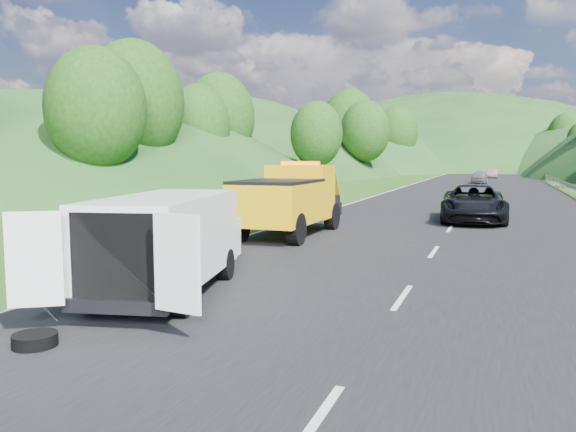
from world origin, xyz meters
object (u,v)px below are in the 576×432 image
at_px(tow_truck, 290,199).
at_px(child, 185,271).
at_px(white_van, 169,239).
at_px(worker, 125,305).
at_px(spare_tire, 35,347).
at_px(passing_suv, 473,222).
at_px(woman, 203,266).
at_px(suitcase, 146,247).

xyz_separation_m(tow_truck, child, (-0.21, -7.18, -1.35)).
relative_size(white_van, worker, 3.59).
xyz_separation_m(spare_tire, passing_suv, (5.59, 20.12, 0.00)).
distance_m(child, worker, 3.38).
bearing_deg(woman, worker, 163.19).
xyz_separation_m(woman, worker, (0.50, -4.07, 0.00)).
xyz_separation_m(tow_truck, white_van, (0.74, -9.42, -0.15)).
distance_m(child, passing_suv, 15.60).
relative_size(tow_truck, white_van, 1.01).
bearing_deg(child, tow_truck, 131.26).
distance_m(white_van, child, 2.72).
relative_size(white_van, spare_tire, 9.46).
bearing_deg(tow_truck, woman, -91.36).
xyz_separation_m(child, suitcase, (-2.16, 1.42, 0.29)).
height_order(woman, child, woman).
xyz_separation_m(tow_truck, suitcase, (-2.38, -5.76, -1.06)).
xyz_separation_m(woman, suitcase, (-2.27, 0.67, 0.29)).
xyz_separation_m(white_van, spare_tire, (-0.07, -3.68, -1.20)).
xyz_separation_m(tow_truck, passing_suv, (6.26, 7.02, -1.35)).
relative_size(child, spare_tire, 1.55).
relative_size(tow_truck, spare_tire, 9.58).
distance_m(worker, spare_tire, 2.61).
bearing_deg(woman, suitcase, 49.68).
bearing_deg(passing_suv, tow_truck, -135.08).
bearing_deg(spare_tire, worker, 96.24).
height_order(child, worker, worker).
relative_size(worker, spare_tire, 2.64).
distance_m(suitcase, spare_tire, 7.95).
height_order(tow_truck, child, tow_truck).
bearing_deg(suitcase, white_van, -49.59).
relative_size(woman, worker, 1.00).
distance_m(child, spare_tire, 5.99).
xyz_separation_m(white_van, child, (-0.96, 2.24, -1.20)).
xyz_separation_m(white_van, woman, (-0.85, 2.99, -1.20)).
bearing_deg(white_van, spare_tire, -103.73).
height_order(suitcase, spare_tire, suitcase).
bearing_deg(suitcase, passing_suv, 55.95).
relative_size(tow_truck, child, 6.17).
bearing_deg(child, spare_tire, -38.54).
height_order(child, passing_suv, passing_suv).
xyz_separation_m(woman, passing_suv, (6.37, 13.45, 0.00)).
distance_m(tow_truck, passing_suv, 9.50).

